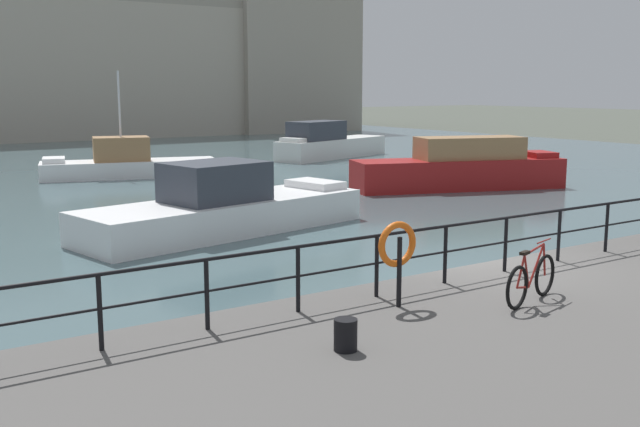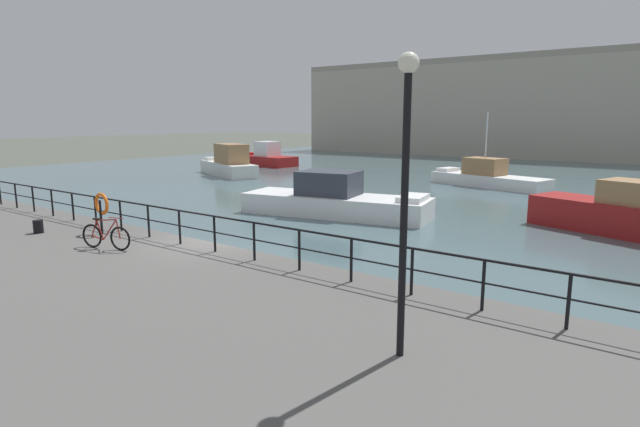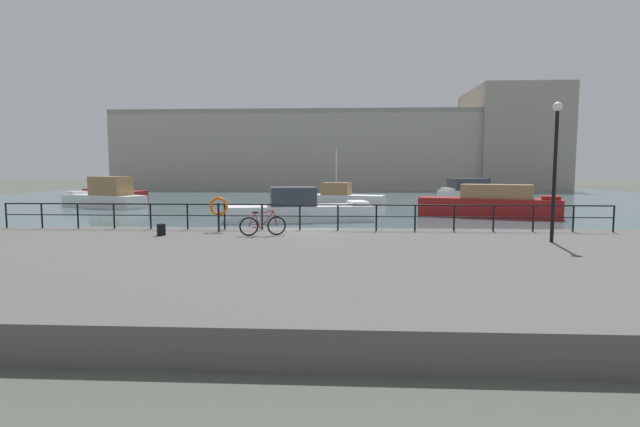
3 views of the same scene
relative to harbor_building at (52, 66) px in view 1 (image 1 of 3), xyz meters
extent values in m
plane|color=#4C5147|center=(-6.03, -56.86, -6.01)|extent=(240.00, 240.00, 0.00)
cube|color=#476066|center=(-6.03, -26.66, -6.00)|extent=(80.00, 60.00, 0.01)
cube|color=gray|center=(21.07, 0.01, 1.62)|extent=(12.63, 16.49, 15.27)
cube|color=white|center=(8.65, -30.09, -5.42)|extent=(8.76, 4.63, 1.15)
cube|color=#333842|center=(7.19, -30.57, -4.29)|extent=(3.98, 2.84, 1.11)
cube|color=white|center=(5.24, -31.22, -4.73)|extent=(1.42, 1.68, 0.24)
cube|color=white|center=(-7.44, -47.68, -5.52)|extent=(9.29, 4.33, 0.96)
cube|color=#333842|center=(-7.76, -47.74, -4.47)|extent=(3.07, 2.56, 1.14)
cube|color=white|center=(-3.75, -46.97, -4.92)|extent=(1.41, 2.04, 0.24)
cube|color=white|center=(-5.01, -32.88, -5.60)|extent=(8.43, 4.29, 0.79)
cube|color=#997047|center=(-5.38, -32.78, -4.64)|extent=(2.90, 2.31, 1.13)
cube|color=white|center=(-8.31, -31.97, -5.09)|extent=(1.35, 1.76, 0.24)
cylinder|color=silver|center=(-5.38, -32.78, -2.54)|extent=(0.10, 0.10, 3.07)
cube|color=maroon|center=(5.00, -44.62, -5.37)|extent=(9.16, 4.93, 1.25)
cube|color=#997047|center=(5.47, -44.78, -4.28)|extent=(4.76, 3.05, 0.92)
cube|color=maroon|center=(8.56, -45.86, -4.63)|extent=(1.50, 1.75, 0.24)
cylinder|color=black|center=(-14.25, -57.61, -4.75)|extent=(0.07, 0.07, 1.05)
cylinder|color=black|center=(-12.68, -57.61, -4.75)|extent=(0.07, 0.07, 1.05)
cylinder|color=black|center=(-11.11, -57.61, -4.75)|extent=(0.07, 0.07, 1.05)
cylinder|color=black|center=(-9.54, -57.61, -4.75)|extent=(0.07, 0.07, 1.05)
cylinder|color=black|center=(-7.97, -57.61, -4.75)|extent=(0.07, 0.07, 1.05)
cylinder|color=black|center=(-6.40, -57.61, -4.75)|extent=(0.07, 0.07, 1.05)
cylinder|color=black|center=(-4.83, -57.61, -4.75)|extent=(0.07, 0.07, 1.05)
cylinder|color=black|center=(-3.26, -57.61, -4.75)|extent=(0.07, 0.07, 1.05)
cylinder|color=black|center=(-6.40, -57.61, -4.23)|extent=(25.12, 0.06, 0.06)
cylinder|color=black|center=(-6.40, -57.61, -4.70)|extent=(25.12, 0.04, 0.04)
torus|color=black|center=(-7.15, -59.17, -4.92)|extent=(0.71, 0.25, 0.72)
torus|color=black|center=(-8.16, -59.45, -4.92)|extent=(0.71, 0.25, 0.72)
cylinder|color=maroon|center=(-7.50, -59.27, -4.68)|extent=(0.54, 0.18, 0.66)
cylinder|color=maroon|center=(-7.84, -59.36, -4.71)|extent=(0.23, 0.10, 0.58)
cylinder|color=maroon|center=(-7.59, -59.29, -4.39)|extent=(0.71, 0.23, 0.11)
cylinder|color=maroon|center=(-7.95, -59.40, -4.96)|extent=(0.43, 0.15, 0.12)
cylinder|color=maroon|center=(-8.05, -59.42, -4.67)|extent=(0.26, 0.10, 0.51)
cylinder|color=maroon|center=(-7.20, -59.18, -4.64)|extent=(0.14, 0.07, 0.57)
cube|color=black|center=(-7.94, -59.39, -4.39)|extent=(0.24, 0.15, 0.05)
cylinder|color=maroon|center=(-7.25, -59.20, -4.31)|extent=(0.51, 0.16, 0.02)
cylinder|color=black|center=(-11.52, -59.45, -5.06)|extent=(0.32, 0.32, 0.44)
cylinder|color=black|center=(-9.61, -58.28, -4.70)|extent=(0.08, 0.08, 1.15)
torus|color=orange|center=(-9.61, -58.22, -4.26)|extent=(0.75, 0.11, 0.75)
camera|label=1|loc=(-17.15, -67.23, -1.77)|focal=41.79mm
camera|label=2|loc=(6.19, -67.43, -1.48)|focal=28.72mm
camera|label=3|loc=(-4.53, -77.31, -2.71)|focal=27.11mm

